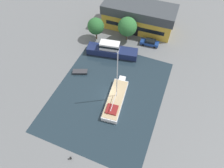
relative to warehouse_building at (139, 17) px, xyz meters
The scene contains 10 objects.
ground_plane 24.56m from the warehouse_building, 86.93° to the right, with size 440.00×440.00×0.00m, color slate.
water_canal 24.56m from the warehouse_building, 86.93° to the right, with size 21.85×27.40×0.01m, color #1E2D38.
warehouse_building is the anchor object (origin of this frame).
quay_tree_near_building 6.47m from the warehouse_building, 99.07° to the right, with size 4.80×4.80×6.55m.
quay_tree_by_water 12.28m from the warehouse_building, 134.16° to the right, with size 4.22×4.22×6.02m.
parked_car 8.27m from the warehouse_building, 49.36° to the right, with size 4.80×2.20×1.59m.
sailboat_moored 25.64m from the warehouse_building, 82.44° to the right, with size 4.17×11.34×12.95m.
motor_cruiser 13.30m from the warehouse_building, 101.40° to the right, with size 12.72×5.23×3.57m.
small_dinghy 22.55m from the warehouse_building, 108.15° to the right, with size 3.59×2.48×0.60m.
mooring_bollard 39.16m from the warehouse_building, 89.13° to the right, with size 0.33×0.33×0.77m.
Camera 1 is at (9.78, -22.04, 34.59)m, focal length 32.00 mm.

